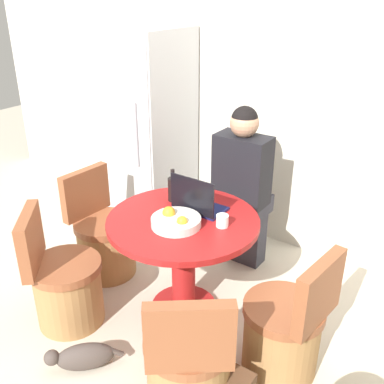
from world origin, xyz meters
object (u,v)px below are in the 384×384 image
at_px(chair_left_side, 104,241).
at_px(laptop, 197,203).
at_px(cat, 83,357).
at_px(bottle, 173,188).
at_px(refrigerator, 145,131).
at_px(person_seated, 244,184).
at_px(dining_table, 183,247).
at_px(chair_near_left_corner, 65,286).
at_px(chair_right_side, 285,332).
at_px(chair_near_right_corner, 188,368).
at_px(fruit_bowl, 176,221).

bearing_deg(chair_left_side, laptop, -80.18).
xyz_separation_m(chair_left_side, cat, (0.61, -0.80, -0.19)).
bearing_deg(chair_left_side, bottle, -73.81).
bearing_deg(refrigerator, person_seated, -9.12).
bearing_deg(dining_table, chair_near_left_corner, -137.78).
distance_m(dining_table, bottle, 0.41).
height_order(chair_near_left_corner, chair_left_side, same).
bearing_deg(chair_right_side, chair_near_right_corner, -22.83).
bearing_deg(person_seated, chair_near_left_corner, 63.13).
bearing_deg(dining_table, chair_right_side, -6.28).
distance_m(chair_near_left_corner, chair_left_side, 0.60).
relative_size(refrigerator, dining_table, 1.81).
height_order(chair_near_left_corner, person_seated, person_seated).
distance_m(chair_near_right_corner, cat, 0.71).
relative_size(refrigerator, laptop, 5.41).
bearing_deg(chair_near_left_corner, dining_table, -90.00).
height_order(dining_table, chair_right_side, chair_right_side).
bearing_deg(dining_table, fruit_bowl, -80.88).
relative_size(person_seated, fruit_bowl, 4.29).
bearing_deg(chair_right_side, bottle, -98.36).
relative_size(dining_table, person_seated, 0.74).
distance_m(chair_left_side, person_seated, 1.17).
relative_size(laptop, cat, 0.91).
bearing_deg(laptop, refrigerator, -34.56).
bearing_deg(bottle, cat, -87.83).
relative_size(laptop, bottle, 1.43).
distance_m(refrigerator, person_seated, 1.15).
distance_m(fruit_bowl, cat, 0.98).
xyz_separation_m(laptop, cat, (-0.19, -0.91, -0.71)).
xyz_separation_m(chair_near_right_corner, chair_left_side, (-1.28, 0.66, 0.00)).
xyz_separation_m(laptop, bottle, (-0.23, 0.04, 0.03)).
xyz_separation_m(dining_table, bottle, (-0.21, 0.18, 0.30)).
height_order(refrigerator, fruit_bowl, refrigerator).
relative_size(chair_right_side, person_seated, 0.62).
bearing_deg(chair_near_right_corner, chair_near_left_corner, -42.92).
bearing_deg(refrigerator, dining_table, -39.58).
bearing_deg(bottle, laptop, -9.06).
height_order(laptop, bottle, laptop).
xyz_separation_m(chair_near_left_corner, person_seated, (0.63, 1.25, 0.46)).
xyz_separation_m(fruit_bowl, bottle, (-0.23, 0.27, 0.06)).
height_order(refrigerator, chair_near_right_corner, refrigerator).
bearing_deg(bottle, person_seated, 64.40).
bearing_deg(chair_right_side, fruit_bowl, -82.97).
distance_m(bottle, cat, 1.20).
relative_size(chair_near_right_corner, cat, 2.29).
distance_m(refrigerator, chair_right_side, 2.20).
xyz_separation_m(chair_near_right_corner, laptop, (-0.47, 0.76, 0.52)).
xyz_separation_m(dining_table, chair_near_right_corner, (0.49, -0.62, -0.25)).
bearing_deg(chair_near_right_corner, chair_right_side, -157.17).
xyz_separation_m(chair_right_side, chair_near_left_corner, (-1.38, -0.45, 0.00)).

